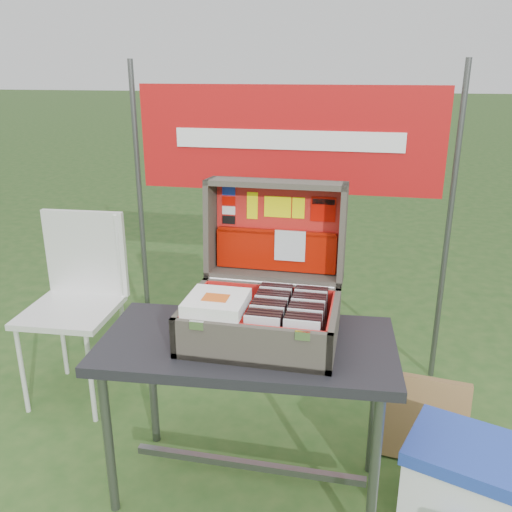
% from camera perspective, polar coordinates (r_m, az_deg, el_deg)
% --- Properties ---
extents(ground, '(80.00, 80.00, 0.00)m').
position_cam_1_polar(ground, '(2.44, -1.68, -23.52)').
color(ground, '#274B1B').
rests_on(ground, ground).
extents(table, '(1.14, 0.63, 0.69)m').
position_cam_1_polar(table, '(2.23, -0.87, -16.70)').
color(table, black).
rests_on(table, ground).
extents(table_top, '(1.14, 0.63, 0.04)m').
position_cam_1_polar(table_top, '(2.06, -0.92, -9.36)').
color(table_top, black).
rests_on(table_top, ground).
extents(table_leg_fl, '(0.04, 0.04, 0.65)m').
position_cam_1_polar(table_leg_fl, '(2.23, -15.27, -18.20)').
color(table_leg_fl, '#59595B').
rests_on(table_leg_fl, ground).
extents(table_leg_fr, '(0.04, 0.04, 0.65)m').
position_cam_1_polar(table_leg_fr, '(2.04, 12.28, -21.96)').
color(table_leg_fr, '#59595B').
rests_on(table_leg_fr, ground).
extents(table_leg_bl, '(0.04, 0.04, 0.65)m').
position_cam_1_polar(table_leg_bl, '(2.54, -10.85, -12.65)').
color(table_leg_bl, '#59595B').
rests_on(table_leg_bl, ground).
extents(table_leg_br, '(0.04, 0.04, 0.65)m').
position_cam_1_polar(table_leg_br, '(2.38, 12.36, -15.20)').
color(table_leg_br, '#59595B').
rests_on(table_leg_br, ground).
extents(table_brace, '(0.95, 0.03, 0.03)m').
position_cam_1_polar(table_brace, '(2.37, -0.85, -21.10)').
color(table_brace, '#59595B').
rests_on(table_brace, ground).
extents(suitcase, '(0.56, 0.56, 0.54)m').
position_cam_1_polar(suitcase, '(1.99, 0.86, -1.11)').
color(suitcase, '#5C564A').
rests_on(suitcase, table).
extents(suitcase_base_bottom, '(0.56, 0.40, 0.02)m').
position_cam_1_polar(suitcase_base_bottom, '(2.04, 0.49, -8.58)').
color(suitcase_base_bottom, '#5C564A').
rests_on(suitcase_base_bottom, table_top).
extents(suitcase_base_wall_front, '(0.56, 0.02, 0.15)m').
position_cam_1_polar(suitcase_base_wall_front, '(1.85, -0.70, -9.48)').
color(suitcase_base_wall_front, '#5C564A').
rests_on(suitcase_base_wall_front, table_top).
extents(suitcase_base_wall_back, '(0.56, 0.02, 0.15)m').
position_cam_1_polar(suitcase_base_wall_back, '(2.18, 1.49, -4.83)').
color(suitcase_base_wall_back, '#5C564A').
rests_on(suitcase_base_wall_back, table_top).
extents(suitcase_base_wall_left, '(0.02, 0.40, 0.15)m').
position_cam_1_polar(suitcase_base_wall_left, '(2.08, -6.84, -6.23)').
color(suitcase_base_wall_left, '#5C564A').
rests_on(suitcase_base_wall_left, table_top).
extents(suitcase_base_wall_right, '(0.02, 0.40, 0.15)m').
position_cam_1_polar(suitcase_base_wall_right, '(1.99, 8.20, -7.61)').
color(suitcase_base_wall_right, '#5C564A').
rests_on(suitcase_base_wall_right, table_top).
extents(suitcase_liner_floor, '(0.52, 0.36, 0.01)m').
position_cam_1_polar(suitcase_liner_floor, '(2.04, 0.49, -8.23)').
color(suitcase_liner_floor, red).
rests_on(suitcase_liner_floor, suitcase_base_bottom).
extents(suitcase_latch_left, '(0.05, 0.01, 0.03)m').
position_cam_1_polar(suitcase_latch_left, '(1.86, -6.26, -7.27)').
color(suitcase_latch_left, silver).
rests_on(suitcase_latch_left, suitcase_base_wall_front).
extents(suitcase_latch_right, '(0.05, 0.01, 0.03)m').
position_cam_1_polar(suitcase_latch_right, '(1.78, 4.93, -8.36)').
color(suitcase_latch_right, silver).
rests_on(suitcase_latch_right, suitcase_base_wall_front).
extents(suitcase_hinge, '(0.50, 0.02, 0.02)m').
position_cam_1_polar(suitcase_hinge, '(2.16, 1.56, -2.89)').
color(suitcase_hinge, silver).
rests_on(suitcase_hinge, suitcase_base_wall_back).
extents(suitcase_lid_back, '(0.56, 0.05, 0.40)m').
position_cam_1_polar(suitcase_lid_back, '(2.24, 2.32, 3.06)').
color(suitcase_lid_back, '#5C564A').
rests_on(suitcase_lid_back, suitcase_base_wall_back).
extents(suitcase_lid_rim_far, '(0.56, 0.15, 0.03)m').
position_cam_1_polar(suitcase_lid_rim_far, '(2.15, 2.15, 7.64)').
color(suitcase_lid_rim_far, '#5C564A').
rests_on(suitcase_lid_rim_far, suitcase_lid_back).
extents(suitcase_lid_rim_near, '(0.56, 0.15, 0.03)m').
position_cam_1_polar(suitcase_lid_rim_near, '(2.23, 1.92, -2.04)').
color(suitcase_lid_rim_near, '#5C564A').
rests_on(suitcase_lid_rim_near, suitcase_lid_back).
extents(suitcase_lid_rim_left, '(0.02, 0.18, 0.41)m').
position_cam_1_polar(suitcase_lid_rim_left, '(2.24, -4.76, 3.11)').
color(suitcase_lid_rim_left, '#5C564A').
rests_on(suitcase_lid_rim_left, suitcase_lid_back).
extents(suitcase_lid_rim_right, '(0.02, 0.18, 0.41)m').
position_cam_1_polar(suitcase_lid_rim_right, '(2.15, 9.11, 2.25)').
color(suitcase_lid_rim_right, '#5C564A').
rests_on(suitcase_lid_rim_right, suitcase_lid_back).
extents(suitcase_lid_liner, '(0.51, 0.03, 0.35)m').
position_cam_1_polar(suitcase_lid_liner, '(2.23, 2.26, 2.98)').
color(suitcase_lid_liner, red).
rests_on(suitcase_lid_liner, suitcase_lid_back).
extents(suitcase_liner_wall_front, '(0.52, 0.01, 0.13)m').
position_cam_1_polar(suitcase_liner_wall_front, '(1.86, -0.60, -8.98)').
color(suitcase_liner_wall_front, red).
rests_on(suitcase_liner_wall_front, suitcase_base_bottom).
extents(suitcase_liner_wall_back, '(0.52, 0.01, 0.13)m').
position_cam_1_polar(suitcase_liner_wall_back, '(2.17, 1.43, -4.71)').
color(suitcase_liner_wall_back, red).
rests_on(suitcase_liner_wall_back, suitcase_base_bottom).
extents(suitcase_liner_wall_left, '(0.01, 0.36, 0.13)m').
position_cam_1_polar(suitcase_liner_wall_left, '(2.07, -6.48, -6.00)').
color(suitcase_liner_wall_left, red).
rests_on(suitcase_liner_wall_left, suitcase_base_bottom).
extents(suitcase_liner_wall_right, '(0.01, 0.36, 0.13)m').
position_cam_1_polar(suitcase_liner_wall_right, '(1.98, 7.81, -7.29)').
color(suitcase_liner_wall_right, red).
rests_on(suitcase_liner_wall_right, suitcase_base_bottom).
extents(suitcase_lid_pocket, '(0.50, 0.04, 0.16)m').
position_cam_1_polar(suitcase_lid_pocket, '(2.23, 2.12, 0.55)').
color(suitcase_lid_pocket, '#9B1002').
rests_on(suitcase_lid_pocket, suitcase_lid_liner).
extents(suitcase_pocket_edge, '(0.49, 0.02, 0.02)m').
position_cam_1_polar(suitcase_pocket_edge, '(2.21, 2.14, 2.52)').
color(suitcase_pocket_edge, '#9B1002').
rests_on(suitcase_pocket_edge, suitcase_lid_pocket).
extents(suitcase_pocket_cd, '(0.13, 0.02, 0.13)m').
position_cam_1_polar(suitcase_pocket_cd, '(2.20, 3.60, 1.08)').
color(suitcase_pocket_cd, silver).
rests_on(suitcase_pocket_cd, suitcase_lid_pocket).
extents(lid_sticker_cc_a, '(0.06, 0.01, 0.03)m').
position_cam_1_polar(lid_sticker_cc_a, '(2.24, -2.89, 6.83)').
color(lid_sticker_cc_a, '#1933B2').
rests_on(lid_sticker_cc_a, suitcase_lid_liner).
extents(lid_sticker_cc_b, '(0.06, 0.01, 0.03)m').
position_cam_1_polar(lid_sticker_cc_b, '(2.25, -2.89, 5.82)').
color(lid_sticker_cc_b, '#C30900').
rests_on(lid_sticker_cc_b, suitcase_lid_liner).
extents(lid_sticker_cc_c, '(0.06, 0.01, 0.03)m').
position_cam_1_polar(lid_sticker_cc_c, '(2.25, -2.89, 4.82)').
color(lid_sticker_cc_c, white).
rests_on(lid_sticker_cc_c, suitcase_lid_liner).
extents(lid_sticker_cc_d, '(0.06, 0.01, 0.03)m').
position_cam_1_polar(lid_sticker_cc_d, '(2.26, -2.89, 3.83)').
color(lid_sticker_cc_d, black).
rests_on(lid_sticker_cc_d, suitcase_lid_liner).
extents(lid_card_neon_tall, '(0.05, 0.01, 0.11)m').
position_cam_1_polar(lid_card_neon_tall, '(2.23, -0.39, 5.33)').
color(lid_card_neon_tall, '#EDE906').
rests_on(lid_card_neon_tall, suitcase_lid_liner).
extents(lid_card_neon_main, '(0.11, 0.01, 0.09)m').
position_cam_1_polar(lid_card_neon_main, '(2.21, 2.29, 5.19)').
color(lid_card_neon_main, '#EDE906').
rests_on(lid_card_neon_main, suitcase_lid_liner).
extents(lid_card_neon_small, '(0.05, 0.01, 0.09)m').
position_cam_1_polar(lid_card_neon_small, '(2.20, 4.49, 5.06)').
color(lid_card_neon_small, '#EDE906').
rests_on(lid_card_neon_small, suitcase_lid_liner).
extents(lid_sticker_band, '(0.10, 0.01, 0.10)m').
position_cam_1_polar(lid_sticker_band, '(2.19, 7.10, 4.91)').
color(lid_sticker_band, '#C30900').
rests_on(lid_sticker_band, suitcase_lid_liner).
extents(lid_sticker_band_bar, '(0.09, 0.00, 0.02)m').
position_cam_1_polar(lid_sticker_band_bar, '(2.18, 7.13, 5.68)').
color(lid_sticker_band_bar, black).
rests_on(lid_sticker_band_bar, suitcase_lid_liner).
extents(cd_left_0, '(0.12, 0.01, 0.14)m').
position_cam_1_polar(cd_left_0, '(1.86, 0.61, -8.43)').
color(cd_left_0, silver).
rests_on(cd_left_0, suitcase_liner_floor).
extents(cd_left_1, '(0.12, 0.01, 0.14)m').
position_cam_1_polar(cd_left_1, '(1.88, 0.74, -8.12)').
color(cd_left_1, black).
rests_on(cd_left_1, suitcase_liner_floor).
extents(cd_left_2, '(0.12, 0.01, 0.14)m').
position_cam_1_polar(cd_left_2, '(1.90, 0.87, -7.83)').
color(cd_left_2, black).
rests_on(cd_left_2, suitcase_liner_floor).
extents(cd_left_3, '(0.12, 0.01, 0.14)m').
position_cam_1_polar(cd_left_3, '(1.92, 1.00, -7.53)').
color(cd_left_3, black).
rests_on(cd_left_3, suitcase_liner_floor).
extents(cd_left_4, '(0.12, 0.01, 0.14)m').
position_cam_1_polar(cd_left_4, '(1.94, 1.13, -7.25)').
color(cd_left_4, silver).
rests_on(cd_left_4, suitcase_liner_floor).
extents(cd_left_5, '(0.12, 0.01, 0.14)m').
position_cam_1_polar(cd_left_5, '(1.96, 1.25, -6.97)').
color(cd_left_5, black).
rests_on(cd_left_5, suitcase_liner_floor).
extents(cd_left_6, '(0.12, 0.01, 0.14)m').
position_cam_1_polar(cd_left_6, '(1.98, 1.37, -6.69)').
color(cd_left_6, black).
rests_on(cd_left_6, suitcase_liner_floor).
extents(cd_left_7, '(0.12, 0.01, 0.14)m').
position_cam_1_polar(cd_left_7, '(2.00, 1.49, -6.42)').
color(cd_left_7, black).
rests_on(cd_left_7, suitcase_liner_floor).
extents(cd_left_8, '(0.12, 0.01, 0.14)m').
position_cam_1_polar(cd_left_8, '(2.02, 1.61, -6.16)').
color(cd_left_8, silver).
rests_on(cd_left_8, suitcase_liner_floor).
extents(cd_left_9, '(0.12, 0.01, 0.14)m').
position_cam_1_polar(cd_left_9, '(2.04, 1.72, -5.90)').
color(cd_left_9, black).
rests_on(cd_left_9, suitcase_liner_floor).
extents(cd_left_10, '(0.12, 0.01, 0.14)m').
position_cam_1_polar(cd_left_10, '(2.06, 1.83, -5.65)').
color(cd_left_10, black).
rests_on(cd_left_10, suitcase_liner_floor).
extents(cd_left_11, '(0.12, 0.01, 0.14)m').
position_cam_1_polar(cd_left_11, '(2.08, 1.94, -5.40)').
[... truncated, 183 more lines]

